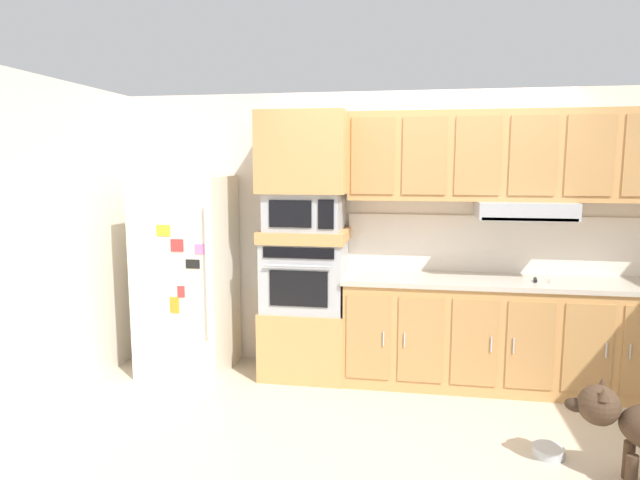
% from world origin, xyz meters
% --- Properties ---
extents(ground_plane, '(9.60, 9.60, 0.00)m').
position_xyz_m(ground_plane, '(0.00, 0.00, 0.00)').
color(ground_plane, beige).
extents(back_kitchen_wall, '(6.20, 0.12, 2.50)m').
position_xyz_m(back_kitchen_wall, '(0.00, 1.11, 1.25)').
color(back_kitchen_wall, silver).
rests_on(back_kitchen_wall, ground).
extents(side_panel_left, '(0.12, 7.10, 2.50)m').
position_xyz_m(side_panel_left, '(-2.80, 0.00, 1.25)').
color(side_panel_left, silver).
rests_on(side_panel_left, ground).
extents(refrigerator, '(0.76, 0.73, 1.76)m').
position_xyz_m(refrigerator, '(-2.06, 0.68, 0.88)').
color(refrigerator, silver).
rests_on(refrigerator, ground).
extents(oven_base_cabinet, '(0.74, 0.62, 0.60)m').
position_xyz_m(oven_base_cabinet, '(-0.99, 0.75, 0.30)').
color(oven_base_cabinet, tan).
rests_on(oven_base_cabinet, ground).
extents(built_in_oven, '(0.70, 0.62, 0.60)m').
position_xyz_m(built_in_oven, '(-0.99, 0.75, 0.90)').
color(built_in_oven, '#A8AAAF').
rests_on(built_in_oven, oven_base_cabinet).
extents(appliance_mid_shelf, '(0.74, 0.62, 0.10)m').
position_xyz_m(appliance_mid_shelf, '(-0.99, 0.75, 1.25)').
color(appliance_mid_shelf, tan).
rests_on(appliance_mid_shelf, built_in_oven).
extents(microwave, '(0.64, 0.54, 0.32)m').
position_xyz_m(microwave, '(-0.99, 0.75, 1.46)').
color(microwave, '#A8AAAF').
rests_on(microwave, appliance_mid_shelf).
extents(appliance_upper_cabinet, '(0.74, 0.62, 0.68)m').
position_xyz_m(appliance_upper_cabinet, '(-0.99, 0.75, 1.96)').
color(appliance_upper_cabinet, tan).
rests_on(appliance_upper_cabinet, microwave).
extents(lower_cabinet_run, '(2.96, 0.63, 0.88)m').
position_xyz_m(lower_cabinet_run, '(0.85, 0.75, 0.44)').
color(lower_cabinet_run, tan).
rests_on(lower_cabinet_run, ground).
extents(countertop_slab, '(3.00, 0.64, 0.04)m').
position_xyz_m(countertop_slab, '(0.85, 0.75, 0.90)').
color(countertop_slab, '#BCB2A3').
rests_on(countertop_slab, lower_cabinet_run).
extents(backsplash_panel, '(3.00, 0.02, 0.50)m').
position_xyz_m(backsplash_panel, '(0.85, 1.04, 1.17)').
color(backsplash_panel, white).
rests_on(backsplash_panel, countertop_slab).
extents(upper_cabinet_with_hood, '(2.96, 0.48, 0.88)m').
position_xyz_m(upper_cabinet_with_hood, '(0.85, 0.87, 1.90)').
color(upper_cabinet_with_hood, tan).
rests_on(upper_cabinet_with_hood, backsplash_panel).
extents(screwdriver, '(0.15, 0.13, 0.03)m').
position_xyz_m(screwdriver, '(0.93, 0.68, 0.93)').
color(screwdriver, black).
rests_on(screwdriver, countertop_slab).
extents(dog_food_bowl, '(0.20, 0.20, 0.06)m').
position_xyz_m(dog_food_bowl, '(0.82, -0.38, 0.03)').
color(dog_food_bowl, '#B2B7BC').
rests_on(dog_food_bowl, ground).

